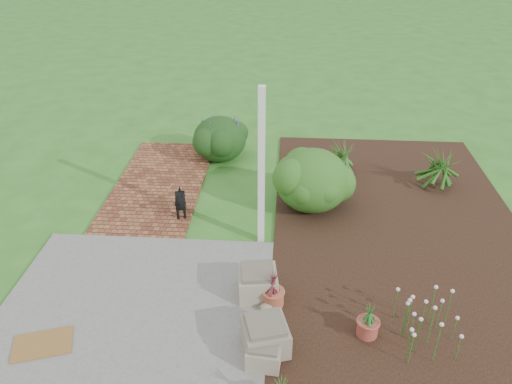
# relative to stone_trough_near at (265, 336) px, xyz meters

# --- Properties ---
(ground) EXTENTS (80.00, 80.00, 0.00)m
(ground) POSITION_rel_stone_trough_near_xyz_m (-0.48, 2.09, -0.21)
(ground) COLOR #2C6820
(ground) RESTS_ON ground
(concrete_patio) EXTENTS (3.50, 3.50, 0.04)m
(concrete_patio) POSITION_rel_stone_trough_near_xyz_m (-1.73, 0.34, -0.19)
(concrete_patio) COLOR slate
(concrete_patio) RESTS_ON ground
(brick_path) EXTENTS (1.60, 3.50, 0.04)m
(brick_path) POSITION_rel_stone_trough_near_xyz_m (-2.18, 3.84, -0.19)
(brick_path) COLOR #5B2D1D
(brick_path) RESTS_ON ground
(garden_bed) EXTENTS (4.00, 7.00, 0.03)m
(garden_bed) POSITION_rel_stone_trough_near_xyz_m (2.02, 2.59, -0.20)
(garden_bed) COLOR black
(garden_bed) RESTS_ON ground
(veranda_post) EXTENTS (0.10, 0.10, 2.50)m
(veranda_post) POSITION_rel_stone_trough_near_xyz_m (-0.18, 2.19, 1.04)
(veranda_post) COLOR white
(veranda_post) RESTS_ON ground
(stone_trough_near) EXTENTS (0.63, 0.63, 0.34)m
(stone_trough_near) POSITION_rel_stone_trough_near_xyz_m (0.00, 0.00, 0.00)
(stone_trough_near) COLOR #766A5A
(stone_trough_near) RESTS_ON concrete_patio
(stone_trough_mid) EXTENTS (0.41, 0.41, 0.26)m
(stone_trough_mid) POSITION_rel_stone_trough_near_xyz_m (0.00, -0.21, -0.04)
(stone_trough_mid) COLOR gray
(stone_trough_mid) RESTS_ON concrete_patio
(stone_trough_far) EXTENTS (0.57, 0.57, 0.34)m
(stone_trough_far) POSITION_rel_stone_trough_near_xyz_m (-0.15, 0.93, -0.00)
(stone_trough_far) COLOR gray
(stone_trough_far) RESTS_ON concrete_patio
(coir_doormat) EXTENTS (0.78, 0.63, 0.02)m
(coir_doormat) POSITION_rel_stone_trough_near_xyz_m (-2.64, -0.15, -0.16)
(coir_doormat) COLOR brown
(coir_doormat) RESTS_ON concrete_patio
(black_dog) EXTENTS (0.25, 0.54, 0.47)m
(black_dog) POSITION_rel_stone_trough_near_xyz_m (-1.55, 2.75, 0.11)
(black_dog) COLOR black
(black_dog) RESTS_ON brick_path
(cream_ceramic_urn) EXTENTS (0.37, 0.37, 0.41)m
(cream_ceramic_urn) POSITION_rel_stone_trough_near_xyz_m (-1.52, 5.57, 0.04)
(cream_ceramic_urn) COLOR beige
(cream_ceramic_urn) RESTS_ON brick_path
(evergreen_shrub) EXTENTS (1.45, 1.45, 1.06)m
(evergreen_shrub) POSITION_rel_stone_trough_near_xyz_m (0.62, 3.23, 0.35)
(evergreen_shrub) COLOR #193A0E
(evergreen_shrub) RESTS_ON garden_bed
(agapanthus_clump_back) EXTENTS (1.07, 1.07, 0.88)m
(agapanthus_clump_back) POSITION_rel_stone_trough_near_xyz_m (2.94, 4.09, 0.26)
(agapanthus_clump_back) COLOR #11380C
(agapanthus_clump_back) RESTS_ON garden_bed
(agapanthus_clump_front) EXTENTS (0.84, 0.84, 0.75)m
(agapanthus_clump_front) POSITION_rel_stone_trough_near_xyz_m (1.21, 4.51, 0.19)
(agapanthus_clump_front) COLOR #1C420E
(agapanthus_clump_front) RESTS_ON garden_bed
(pink_flower_patch) EXTENTS (0.93, 0.93, 0.58)m
(pink_flower_patch) POSITION_rel_stone_trough_near_xyz_m (1.89, 0.24, 0.11)
(pink_flower_patch) COLOR #113D0F
(pink_flower_patch) RESTS_ON garden_bed
(terracotta_pot_bronze) EXTENTS (0.31, 0.31, 0.23)m
(terracotta_pot_bronze) POSITION_rel_stone_trough_near_xyz_m (0.06, 0.74, -0.07)
(terracotta_pot_bronze) COLOR #A45037
(terracotta_pot_bronze) RESTS_ON garden_bed
(terracotta_pot_small_left) EXTENTS (0.30, 0.30, 0.21)m
(terracotta_pot_small_left) POSITION_rel_stone_trough_near_xyz_m (1.23, 0.30, -0.07)
(terracotta_pot_small_left) COLOR #9A3F34
(terracotta_pot_small_left) RESTS_ON garden_bed
(purple_flowering_bush) EXTENTS (1.39, 1.39, 0.91)m
(purple_flowering_bush) POSITION_rel_stone_trough_near_xyz_m (-1.19, 5.01, 0.25)
(purple_flowering_bush) COLOR black
(purple_flowering_bush) RESTS_ON ground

